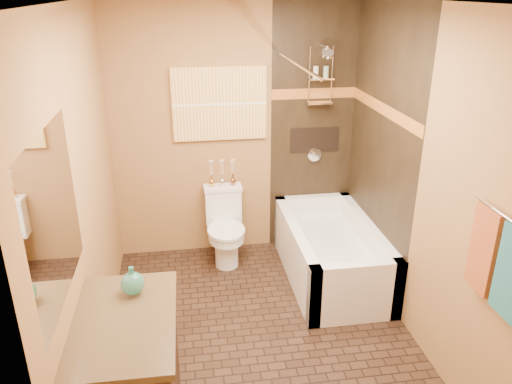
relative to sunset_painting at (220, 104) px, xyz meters
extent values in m
plane|color=black|center=(0.15, -1.48, -1.55)|extent=(3.00, 3.00, 0.00)
cube|color=olive|center=(-1.05, -1.48, -0.30)|extent=(0.02, 3.00, 2.50)
cube|color=olive|center=(1.35, -1.48, -0.30)|extent=(0.02, 3.00, 2.50)
cube|color=olive|center=(0.15, 0.02, -0.30)|extent=(2.40, 0.02, 2.50)
cube|color=olive|center=(0.15, -2.98, -0.30)|extent=(2.40, 0.02, 2.50)
plane|color=silver|center=(0.15, -1.48, 0.95)|extent=(3.00, 3.00, 0.00)
cube|color=black|center=(0.93, 0.01, -0.30)|extent=(0.85, 0.01, 2.50)
cube|color=black|center=(1.34, -0.73, -0.30)|extent=(0.01, 1.50, 2.50)
cube|color=#9B541C|center=(0.93, 0.00, 0.07)|extent=(0.85, 0.01, 0.10)
cube|color=#9B541C|center=(1.33, -0.73, 0.07)|extent=(0.01, 1.50, 0.10)
cube|color=black|center=(0.95, 0.01, -0.40)|extent=(0.50, 0.01, 0.25)
cylinder|color=silver|center=(0.95, -0.12, 0.53)|extent=(0.02, 0.26, 0.02)
cylinder|color=silver|center=(0.95, -0.28, 0.48)|extent=(0.11, 0.11, 0.09)
cylinder|color=silver|center=(0.95, -0.01, -0.55)|extent=(0.14, 0.02, 0.14)
cylinder|color=silver|center=(0.55, -0.73, 0.47)|extent=(0.03, 1.55, 0.03)
cylinder|color=silver|center=(1.30, -2.53, -0.10)|extent=(0.02, 0.55, 0.02)
cube|color=#973F1B|center=(1.31, -2.40, -0.37)|extent=(0.05, 0.22, 0.52)
cube|color=gold|center=(0.00, 0.00, 0.00)|extent=(0.90, 0.04, 0.70)
cube|color=white|center=(-1.04, -2.28, -0.05)|extent=(0.01, 1.00, 0.90)
cube|color=white|center=(0.95, -1.43, -1.27)|extent=(0.80, 0.10, 0.55)
cube|color=white|center=(0.95, -0.03, -1.27)|extent=(0.80, 0.10, 0.55)
cube|color=white|center=(0.60, -0.73, -1.27)|extent=(0.10, 1.50, 0.55)
cube|color=white|center=(1.30, -0.73, -1.27)|extent=(0.10, 1.50, 0.55)
cube|color=white|center=(0.95, -0.73, -1.38)|extent=(0.64, 1.34, 0.35)
cube|color=white|center=(0.00, -0.09, -1.02)|extent=(0.36, 0.17, 0.36)
cube|color=white|center=(0.00, -0.09, -0.82)|extent=(0.38, 0.19, 0.04)
cylinder|color=white|center=(0.00, -0.37, -1.37)|extent=(0.23, 0.23, 0.36)
cylinder|color=white|center=(0.00, -0.37, -1.21)|extent=(0.35, 0.35, 0.09)
cylinder|color=white|center=(0.00, -0.37, -1.16)|extent=(0.37, 0.37, 0.03)
cube|color=black|center=(-0.77, -2.28, -1.15)|extent=(0.57, 0.92, 0.81)
cube|color=black|center=(-0.76, -2.28, -0.72)|extent=(0.60, 0.97, 0.04)
camera|label=1|loc=(-0.38, -4.69, 1.04)|focal=35.00mm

